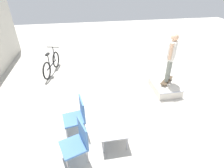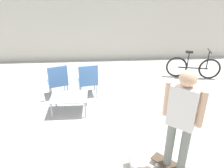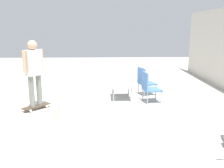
# 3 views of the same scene
# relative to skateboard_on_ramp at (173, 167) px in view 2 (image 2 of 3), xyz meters

# --- Properties ---
(ground_plane) EXTENTS (24.00, 24.00, 0.00)m
(ground_plane) POSITION_rel_skateboard_on_ramp_xyz_m (-0.92, 1.43, -0.36)
(ground_plane) COLOR #B7B2A8
(house_wall_back) EXTENTS (12.00, 0.06, 3.00)m
(house_wall_back) POSITION_rel_skateboard_on_ramp_xyz_m (-0.92, 6.21, 1.14)
(house_wall_back) COLOR beige
(house_wall_back) RESTS_ON ground_plane
(skateboard_on_ramp) EXTENTS (0.66, 0.66, 0.07)m
(skateboard_on_ramp) POSITION_rel_skateboard_on_ramp_xyz_m (0.00, 0.00, 0.00)
(skateboard_on_ramp) COLOR #473828
(skateboard_on_ramp) RESTS_ON skate_ramp_box
(person_skater) EXTENTS (0.46, 0.40, 1.63)m
(person_skater) POSITION_rel_skateboard_on_ramp_xyz_m (0.00, -0.00, 0.97)
(person_skater) COLOR gray
(person_skater) RESTS_ON skateboard_on_ramp
(coffee_table) EXTENTS (0.90, 0.65, 0.44)m
(coffee_table) POSITION_rel_skateboard_on_ramp_xyz_m (-1.87, 2.28, 0.03)
(coffee_table) COLOR #9E9EA3
(coffee_table) RESTS_ON ground_plane
(patio_chair_left) EXTENTS (0.66, 0.66, 0.96)m
(patio_chair_left) POSITION_rel_skateboard_on_ramp_xyz_m (-2.27, 3.10, 0.15)
(patio_chair_left) COLOR #99999E
(patio_chair_left) RESTS_ON ground_plane
(patio_chair_right) EXTENTS (0.60, 0.60, 0.96)m
(patio_chair_right) POSITION_rel_skateboard_on_ramp_xyz_m (-1.43, 3.10, 0.15)
(patio_chair_right) COLOR #99999E
(patio_chair_right) RESTS_ON ground_plane
(bicycle) EXTENTS (1.73, 0.59, 0.98)m
(bicycle) POSITION_rel_skateboard_on_ramp_xyz_m (2.03, 4.14, 0.01)
(bicycle) COLOR black
(bicycle) RESTS_ON ground_plane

